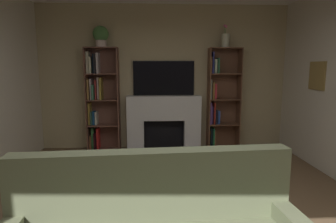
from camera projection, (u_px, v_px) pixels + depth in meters
name	position (u px, v px, depth m)	size (l,w,h in m)	color
wall_back_accent	(164.00, 78.00, 5.62)	(4.96, 0.06, 2.81)	tan
fireplace	(164.00, 121.00, 5.59)	(1.55, 0.56, 1.06)	white
tv	(164.00, 78.00, 5.56)	(1.19, 0.06, 0.67)	black
bookshelf_left	(99.00, 99.00, 5.48)	(0.62, 0.31, 1.98)	brown
bookshelf_right	(219.00, 101.00, 5.60)	(0.62, 0.31, 1.98)	brown
potted_plant	(101.00, 36.00, 5.26)	(0.29, 0.29, 0.39)	beige
vase_with_flowers	(225.00, 40.00, 5.38)	(0.15, 0.15, 0.43)	beige
coffee_table	(156.00, 200.00, 2.64)	(0.77, 0.43, 0.46)	brown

